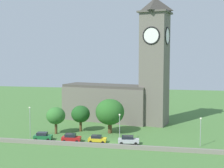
# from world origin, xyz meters

# --- Properties ---
(ground_plane) EXTENTS (200.00, 200.00, 0.00)m
(ground_plane) POSITION_xyz_m (0.00, 15.00, 0.00)
(ground_plane) COLOR #477538
(church) EXTENTS (32.83, 15.60, 35.29)m
(church) POSITION_xyz_m (0.13, 23.55, 10.44)
(church) COLOR #666056
(church) RESTS_ON ground
(quay_barrier) EXTENTS (57.22, 0.70, 0.89)m
(quay_barrier) POSITION_xyz_m (0.00, -3.36, 0.44)
(quay_barrier) COLOR gray
(quay_barrier) RESTS_ON ground
(car_green) EXTENTS (4.33, 2.51, 1.84)m
(car_green) POSITION_xyz_m (-15.51, -0.19, 0.92)
(car_green) COLOR #1E6B38
(car_green) RESTS_ON ground
(car_red) EXTENTS (4.39, 2.54, 1.88)m
(car_red) POSITION_xyz_m (-8.62, -0.43, 0.95)
(car_red) COLOR red
(car_red) RESTS_ON ground
(car_yellow) EXTENTS (4.07, 2.14, 1.65)m
(car_yellow) POSITION_xyz_m (-2.73, 0.23, 0.83)
(car_yellow) COLOR gold
(car_yellow) RESTS_ON ground
(car_silver) EXTENTS (4.76, 2.50, 1.89)m
(car_silver) POSITION_xyz_m (4.32, 0.27, 0.96)
(car_silver) COLOR silver
(car_silver) RESTS_ON ground
(streetlamp_west_end) EXTENTS (0.44, 0.44, 7.42)m
(streetlamp_west_end) POSITION_xyz_m (-19.28, 1.22, 4.91)
(streetlamp_west_end) COLOR #9EA0A5
(streetlamp_west_end) RESTS_ON ground
(streetlamp_west_mid) EXTENTS (0.44, 0.44, 6.42)m
(streetlamp_west_mid) POSITION_xyz_m (2.14, 1.60, 4.34)
(streetlamp_west_mid) COLOR #9EA0A5
(streetlamp_west_mid) RESTS_ON ground
(streetlamp_central) EXTENTS (0.44, 0.44, 6.30)m
(streetlamp_central) POSITION_xyz_m (19.70, 1.39, 4.27)
(streetlamp_central) COLOR #9EA0A5
(streetlamp_central) RESTS_ON ground
(tree_riverside_west) EXTENTS (4.81, 4.81, 6.69)m
(tree_riverside_west) POSITION_xyz_m (-9.37, 9.65, 4.49)
(tree_riverside_west) COLOR brown
(tree_riverside_west) RESTS_ON ground
(tree_by_tower) EXTENTS (7.19, 7.19, 8.66)m
(tree_by_tower) POSITION_xyz_m (-1.59, 9.12, 5.39)
(tree_by_tower) COLOR brown
(tree_by_tower) RESTS_ON ground
(tree_riverside_east) EXTENTS (4.70, 4.70, 6.70)m
(tree_riverside_east) POSITION_xyz_m (-14.69, 6.05, 4.54)
(tree_riverside_east) COLOR brown
(tree_riverside_east) RESTS_ON ground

